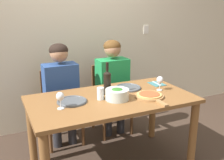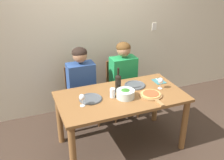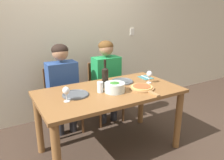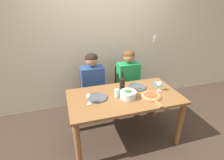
{
  "view_description": "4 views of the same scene",
  "coord_description": "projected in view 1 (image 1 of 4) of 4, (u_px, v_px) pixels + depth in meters",
  "views": [
    {
      "loc": [
        -1.0,
        -2.14,
        1.62
      ],
      "look_at": [
        -0.01,
        -0.03,
        0.94
      ],
      "focal_mm": 42.0,
      "sensor_mm": 36.0,
      "label": 1
    },
    {
      "loc": [
        -1.15,
        -2.6,
        2.29
      ],
      "look_at": [
        -0.07,
        0.13,
        0.92
      ],
      "focal_mm": 42.0,
      "sensor_mm": 36.0,
      "label": 2
    },
    {
      "loc": [
        -1.1,
        -1.97,
        1.58
      ],
      "look_at": [
        0.1,
        0.13,
        0.82
      ],
      "focal_mm": 35.0,
      "sensor_mm": 36.0,
      "label": 3
    },
    {
      "loc": [
        -0.79,
        -1.99,
        1.98
      ],
      "look_at": [
        -0.14,
        0.14,
        0.95
      ],
      "focal_mm": 28.0,
      "sensor_mm": 36.0,
      "label": 4
    }
  ],
  "objects": [
    {
      "name": "person_woman",
      "position": [
        61.0,
        86.0,
        2.96
      ],
      "size": [
        0.47,
        0.51,
        1.2
      ],
      "color": "#28282D",
      "rests_on": "ground"
    },
    {
      "name": "wine_glass_right",
      "position": [
        160.0,
        81.0,
        2.69
      ],
      "size": [
        0.07,
        0.07,
        0.15
      ],
      "color": "silver",
      "rests_on": "dining_table"
    },
    {
      "name": "water_tumbler",
      "position": [
        101.0,
        94.0,
        2.45
      ],
      "size": [
        0.07,
        0.07,
        0.12
      ],
      "color": "silver",
      "rests_on": "dining_table"
    },
    {
      "name": "person_man",
      "position": [
        113.0,
        79.0,
        3.23
      ],
      "size": [
        0.47,
        0.51,
        1.2
      ],
      "color": "#28282D",
      "rests_on": "ground"
    },
    {
      "name": "chair_left",
      "position": [
        60.0,
        104.0,
        3.13
      ],
      "size": [
        0.42,
        0.42,
        0.86
      ],
      "color": "brown",
      "rests_on": "ground"
    },
    {
      "name": "back_wall",
      "position": [
        73.0,
        25.0,
        3.38
      ],
      "size": [
        10.0,
        0.06,
        2.7
      ],
      "color": "beige",
      "rests_on": "ground"
    },
    {
      "name": "chair_right",
      "position": [
        109.0,
        96.0,
        3.39
      ],
      "size": [
        0.42,
        0.42,
        0.86
      ],
      "color": "brown",
      "rests_on": "ground"
    },
    {
      "name": "wine_glass_left",
      "position": [
        60.0,
        97.0,
        2.21
      ],
      "size": [
        0.07,
        0.07,
        0.15
      ],
      "color": "silver",
      "rests_on": "dining_table"
    },
    {
      "name": "fork_on_napkin",
      "position": [
        157.0,
        84.0,
        2.92
      ],
      "size": [
        0.14,
        0.18,
        0.01
      ],
      "color": "#387075",
      "rests_on": "dining_table"
    },
    {
      "name": "pizza_on_board",
      "position": [
        150.0,
        96.0,
        2.51
      ],
      "size": [
        0.28,
        0.42,
        0.04
      ],
      "color": "#9E7042",
      "rests_on": "dining_table"
    },
    {
      "name": "dining_table",
      "position": [
        112.0,
        109.0,
        2.54
      ],
      "size": [
        1.57,
        0.84,
        0.75
      ],
      "color": "brown",
      "rests_on": "ground"
    },
    {
      "name": "broccoli_bowl",
      "position": [
        117.0,
        94.0,
        2.45
      ],
      "size": [
        0.22,
        0.22,
        0.11
      ],
      "color": "silver",
      "rests_on": "dining_table"
    },
    {
      "name": "wine_bottle",
      "position": [
        107.0,
        82.0,
        2.56
      ],
      "size": [
        0.07,
        0.07,
        0.32
      ],
      "color": "black",
      "rests_on": "dining_table"
    },
    {
      "name": "dinner_plate_left",
      "position": [
        72.0,
        101.0,
        2.39
      ],
      "size": [
        0.28,
        0.28,
        0.02
      ],
      "color": "#4C5156",
      "rests_on": "dining_table"
    },
    {
      "name": "dinner_plate_right",
      "position": [
        128.0,
        88.0,
        2.78
      ],
      "size": [
        0.28,
        0.28,
        0.02
      ],
      "color": "#4C5156",
      "rests_on": "dining_table"
    }
  ]
}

